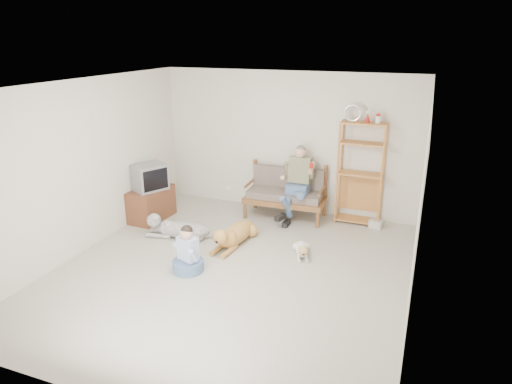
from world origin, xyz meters
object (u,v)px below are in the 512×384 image
at_px(golden_retriever, 234,235).
at_px(loveseat, 286,192).
at_px(etagere, 360,173).
at_px(tv_stand, 151,204).

bearing_deg(golden_retriever, loveseat, 80.25).
distance_m(etagere, golden_retriever, 2.57).
distance_m(loveseat, etagere, 1.43).
relative_size(etagere, tv_stand, 2.35).
relative_size(tv_stand, golden_retriever, 0.65).
bearing_deg(etagere, tv_stand, -161.72).
bearing_deg(golden_retriever, tv_stand, 171.47).
bearing_deg(etagere, golden_retriever, -136.01).
height_order(loveseat, golden_retriever, loveseat).
height_order(loveseat, tv_stand, loveseat).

